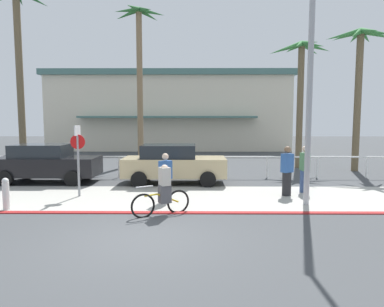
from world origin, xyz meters
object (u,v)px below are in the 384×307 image
object	(u,v)px
pedestrian_0	(304,171)
cyclist_yellow_0	(163,191)
stop_sign_bike_lane	(78,150)
car_tan_2	(173,164)
streetlight_curb	(313,70)
palm_tree_1	(139,52)
bollard_0	(6,194)
pedestrian_1	(165,180)
pedestrian_2	(287,173)
car_black_1	(46,163)
palm_tree_0	(18,40)
palm_tree_2	(301,71)
palm_tree_3	(360,64)

from	to	relation	value
pedestrian_0	cyclist_yellow_0	bearing A→B (deg)	-148.78
stop_sign_bike_lane	car_tan_2	bearing A→B (deg)	39.29
streetlight_curb	palm_tree_1	distance (m)	13.35
car_tan_2	cyclist_yellow_0	world-z (taller)	car_tan_2
bollard_0	pedestrian_1	bearing A→B (deg)	11.79
pedestrian_0	car_tan_2	bearing A→B (deg)	159.53
stop_sign_bike_lane	bollard_0	world-z (taller)	stop_sign_bike_lane
stop_sign_bike_lane	pedestrian_2	bearing A→B (deg)	1.37
stop_sign_bike_lane	pedestrian_2	distance (m)	7.53
streetlight_curb	car_black_1	size ratio (longest dim) A/B	1.70
palm_tree_0	bollard_0	bearing A→B (deg)	-66.85
palm_tree_2	pedestrian_1	xyz separation A→B (m)	(-6.99, -8.55, -4.76)
streetlight_curb	car_black_1	xyz separation A→B (m)	(-10.14, 4.18, -3.41)
bollard_0	car_tan_2	world-z (taller)	car_tan_2
pedestrian_1	palm_tree_2	bearing A→B (deg)	50.74
stop_sign_bike_lane	pedestrian_1	bearing A→B (deg)	-15.08
streetlight_curb	car_tan_2	bearing A→B (deg)	138.58
palm_tree_1	palm_tree_3	bearing A→B (deg)	-15.08
cyclist_yellow_0	car_black_1	bearing A→B (deg)	137.55
streetlight_curb	palm_tree_0	world-z (taller)	palm_tree_0
car_tan_2	pedestrian_1	xyz separation A→B (m)	(-0.04, -3.49, -0.11)
palm_tree_0	pedestrian_0	xyz separation A→B (m)	(13.44, -5.65, -6.13)
cyclist_yellow_0	pedestrian_2	xyz separation A→B (m)	(4.25, 2.50, 0.15)
palm_tree_1	car_black_1	bearing A→B (deg)	-114.31
palm_tree_0	car_tan_2	size ratio (longest dim) A/B	2.19
streetlight_curb	car_black_1	world-z (taller)	streetlight_curb
car_black_1	cyclist_yellow_0	size ratio (longest dim) A/B	2.69
bollard_0	palm_tree_1	size ratio (longest dim) A/B	0.10
palm_tree_0	palm_tree_1	world-z (taller)	palm_tree_0
palm_tree_0	pedestrian_1	xyz separation A→B (m)	(8.32, -7.24, -6.19)
car_tan_2	streetlight_curb	bearing A→B (deg)	-41.42
palm_tree_0	pedestrian_0	world-z (taller)	palm_tree_0
palm_tree_2	car_tan_2	bearing A→B (deg)	-143.94
pedestrian_0	pedestrian_1	world-z (taller)	pedestrian_0
stop_sign_bike_lane	palm_tree_2	world-z (taller)	palm_tree_2
palm_tree_3	car_black_1	size ratio (longest dim) A/B	1.71
stop_sign_bike_lane	car_black_1	bearing A→B (deg)	130.23
streetlight_curb	palm_tree_0	size ratio (longest dim) A/B	0.78
palm_tree_0	cyclist_yellow_0	size ratio (longest dim) A/B	5.90
bollard_0	streetlight_curb	world-z (taller)	streetlight_curb
stop_sign_bike_lane	pedestrian_0	world-z (taller)	stop_sign_bike_lane
palm_tree_3	stop_sign_bike_lane	bearing A→B (deg)	-153.62
bollard_0	cyclist_yellow_0	world-z (taller)	cyclist_yellow_0
car_tan_2	palm_tree_1	bearing A→B (deg)	109.74
car_tan_2	pedestrian_2	xyz separation A→B (m)	(4.26, -2.46, -0.02)
car_black_1	palm_tree_3	bearing A→B (deg)	13.17
palm_tree_2	palm_tree_3	size ratio (longest dim) A/B	0.95
car_black_1	pedestrian_1	xyz separation A→B (m)	(5.55, -3.66, -0.11)
bollard_0	palm_tree_0	distance (m)	11.04
streetlight_curb	car_tan_2	xyz separation A→B (m)	(-4.55, 4.01, -3.41)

